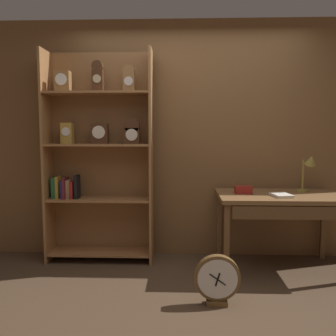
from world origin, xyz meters
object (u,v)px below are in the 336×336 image
bookshelf (98,155)px  open_repair_manual (281,195)px  round_clock_large (217,280)px  workbench (281,203)px  desk_lamp (309,167)px  toolbox_small (243,190)px

bookshelf → open_repair_manual: (1.85, -0.35, -0.36)m
open_repair_manual → round_clock_large: bearing=-145.4°
bookshelf → workbench: 1.95m
workbench → round_clock_large: (-0.70, -0.76, -0.47)m
bookshelf → workbench: (1.88, -0.24, -0.46)m
desk_lamp → open_repair_manual: 0.51m
toolbox_small → open_repair_manual: bearing=-24.0°
workbench → round_clock_large: bearing=-132.7°
workbench → toolbox_small: (-0.36, 0.04, 0.12)m
desk_lamp → toolbox_small: desk_lamp is taller
desk_lamp → round_clock_large: (-1.02, -0.92, -0.82)m
bookshelf → round_clock_large: 1.81m
bookshelf → open_repair_manual: size_ratio=10.16×
bookshelf → open_repair_manual: bookshelf is taller
bookshelf → toolbox_small: bookshelf is taller
toolbox_small → round_clock_large: size_ratio=0.41×
toolbox_small → round_clock_large: bearing=-112.8°
desk_lamp → round_clock_large: desk_lamp is taller
round_clock_large → open_repair_manual: bearing=44.0°
desk_lamp → toolbox_small: (-0.69, -0.12, -0.23)m
bookshelf → workbench: bearing=-7.4°
toolbox_small → workbench: bearing=-7.0°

